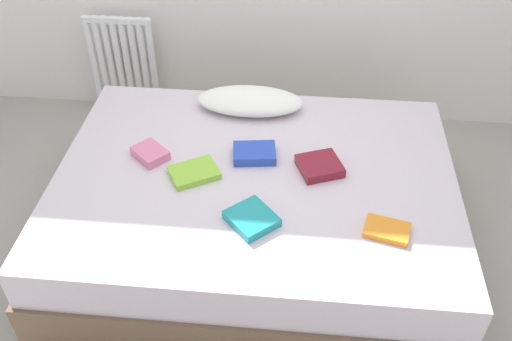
{
  "coord_description": "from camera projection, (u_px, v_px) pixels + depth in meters",
  "views": [
    {
      "loc": [
        0.2,
        -2.08,
        2.29
      ],
      "look_at": [
        0.0,
        0.05,
        0.48
      ],
      "focal_mm": 39.42,
      "sensor_mm": 36.0,
      "label": 1
    }
  ],
  "objects": [
    {
      "name": "textbook_lime",
      "position": [
        194.0,
        173.0,
        2.73
      ],
      "size": [
        0.28,
        0.26,
        0.03
      ],
      "primitive_type": "cube",
      "rotation": [
        0.0,
        0.0,
        0.52
      ],
      "color": "#8CC638",
      "rests_on": "bed"
    },
    {
      "name": "radiator",
      "position": [
        123.0,
        59.0,
        3.79
      ],
      "size": [
        0.45,
        0.04,
        0.6
      ],
      "color": "white",
      "rests_on": "ground"
    },
    {
      "name": "bed",
      "position": [
        255.0,
        211.0,
        2.91
      ],
      "size": [
        2.0,
        1.5,
        0.5
      ],
      "color": "brown",
      "rests_on": "ground"
    },
    {
      "name": "textbook_maroon",
      "position": [
        320.0,
        166.0,
        2.76
      ],
      "size": [
        0.25,
        0.25,
        0.05
      ],
      "primitive_type": "cube",
      "rotation": [
        0.0,
        0.0,
        0.38
      ],
      "color": "maroon",
      "rests_on": "bed"
    },
    {
      "name": "textbook_blue",
      "position": [
        254.0,
        153.0,
        2.84
      ],
      "size": [
        0.23,
        0.18,
        0.05
      ],
      "primitive_type": "cube",
      "rotation": [
        0.0,
        0.0,
        0.13
      ],
      "color": "#2847B7",
      "rests_on": "bed"
    },
    {
      "name": "textbook_teal",
      "position": [
        252.0,
        219.0,
        2.49
      ],
      "size": [
        0.27,
        0.27,
        0.04
      ],
      "primitive_type": "cube",
      "rotation": [
        0.0,
        0.0,
        -0.84
      ],
      "color": "teal",
      "rests_on": "bed"
    },
    {
      "name": "textbook_pink",
      "position": [
        150.0,
        153.0,
        2.84
      ],
      "size": [
        0.21,
        0.21,
        0.05
      ],
      "primitive_type": "cube",
      "rotation": [
        0.0,
        0.0,
        -0.74
      ],
      "color": "pink",
      "rests_on": "bed"
    },
    {
      "name": "pillow",
      "position": [
        250.0,
        101.0,
        3.15
      ],
      "size": [
        0.59,
        0.28,
        0.11
      ],
      "primitive_type": "ellipsoid",
      "color": "white",
      "rests_on": "bed"
    },
    {
      "name": "ground_plane",
      "position": [
        255.0,
        243.0,
        3.07
      ],
      "size": [
        8.0,
        8.0,
        0.0
      ],
      "primitive_type": "plane",
      "color": "#9E998E"
    },
    {
      "name": "textbook_orange",
      "position": [
        387.0,
        230.0,
        2.44
      ],
      "size": [
        0.22,
        0.17,
        0.03
      ],
      "primitive_type": "cube",
      "rotation": [
        0.0,
        0.0,
        -0.24
      ],
      "color": "orange",
      "rests_on": "bed"
    }
  ]
}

